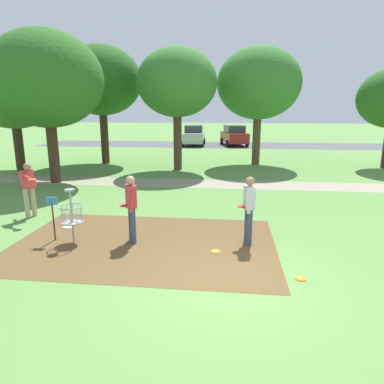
% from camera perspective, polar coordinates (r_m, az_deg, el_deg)
% --- Properties ---
extents(ground_plane, '(160.00, 160.00, 0.00)m').
position_cam_1_polar(ground_plane, '(7.01, 5.63, -14.43)').
color(ground_plane, '#5B8942').
extents(dirt_tee_pad, '(6.51, 4.29, 0.01)m').
position_cam_1_polar(dirt_tee_pad, '(8.80, -7.91, -8.44)').
color(dirt_tee_pad, brown).
rests_on(dirt_tee_pad, ground).
extents(disc_golf_basket, '(0.98, 0.58, 1.39)m').
position_cam_1_polar(disc_golf_basket, '(9.06, -19.70, -3.43)').
color(disc_golf_basket, '#9E9EA3').
rests_on(disc_golf_basket, ground).
extents(player_foreground_watching, '(0.43, 0.49, 1.71)m').
position_cam_1_polar(player_foreground_watching, '(8.51, 9.45, -2.39)').
color(player_foreground_watching, '#384260').
rests_on(player_foreground_watching, ground).
extents(player_waiting_left, '(0.84, 0.93, 1.71)m').
position_cam_1_polar(player_waiting_left, '(11.66, -25.55, 0.88)').
color(player_waiting_left, tan).
rests_on(player_waiting_left, ground).
extents(player_waiting_right, '(0.45, 0.49, 1.71)m').
position_cam_1_polar(player_waiting_right, '(8.65, -10.07, -2.16)').
color(player_waiting_right, '#384260').
rests_on(player_waiting_right, ground).
extents(frisbee_near_basket, '(0.21, 0.21, 0.02)m').
position_cam_1_polar(frisbee_near_basket, '(8.25, 3.92, -9.83)').
color(frisbee_near_basket, gold).
rests_on(frisbee_near_basket, ground).
extents(frisbee_by_tee, '(0.26, 0.26, 0.02)m').
position_cam_1_polar(frisbee_by_tee, '(10.45, -19.96, -5.51)').
color(frisbee_by_tee, white).
rests_on(frisbee_by_tee, ground).
extents(frisbee_mid_grass, '(0.23, 0.23, 0.02)m').
position_cam_1_polar(frisbee_mid_grass, '(7.35, 17.66, -13.53)').
color(frisbee_mid_grass, orange).
rests_on(frisbee_mid_grass, ground).
extents(tree_near_left, '(4.85, 4.85, 6.81)m').
position_cam_1_polar(tree_near_left, '(21.20, 11.06, 17.27)').
color(tree_near_left, brown).
rests_on(tree_near_left, ground).
extents(tree_mid_left, '(4.78, 4.78, 6.98)m').
position_cam_1_polar(tree_mid_left, '(22.04, -14.86, 17.43)').
color(tree_mid_left, '#422D1E').
rests_on(tree_mid_left, ground).
extents(tree_mid_center, '(4.25, 4.25, 6.47)m').
position_cam_1_polar(tree_mid_center, '(19.02, -2.50, 17.66)').
color(tree_mid_center, '#4C3823').
rests_on(tree_mid_center, ground).
extents(tree_mid_right, '(4.87, 4.87, 6.62)m').
position_cam_1_polar(tree_mid_right, '(16.82, -23.05, 16.81)').
color(tree_mid_right, '#422D1E').
rests_on(tree_mid_right, ground).
extents(tree_far_left, '(5.06, 5.06, 6.58)m').
position_cam_1_polar(tree_far_left, '(20.81, -27.78, 15.20)').
color(tree_far_left, '#422D1E').
rests_on(tree_far_left, ground).
extents(parking_lot_strip, '(36.00, 6.00, 0.01)m').
position_cam_1_polar(parking_lot_strip, '(32.86, 6.47, 7.78)').
color(parking_lot_strip, '#4C4C51').
rests_on(parking_lot_strip, ground).
extents(parked_car_leftmost, '(2.09, 4.26, 1.84)m').
position_cam_1_polar(parked_car_leftmost, '(32.31, 0.35, 9.41)').
color(parked_car_leftmost, '#B2B7BC').
rests_on(parked_car_leftmost, ground).
extents(parked_car_center_left, '(2.70, 4.50, 1.84)m').
position_cam_1_polar(parked_car_center_left, '(32.53, 7.03, 9.34)').
color(parked_car_center_left, maroon).
rests_on(parked_car_center_left, ground).
extents(gravel_path, '(40.00, 1.85, 0.00)m').
position_cam_1_polar(gravel_path, '(15.51, 6.23, 1.30)').
color(gravel_path, gray).
rests_on(gravel_path, ground).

